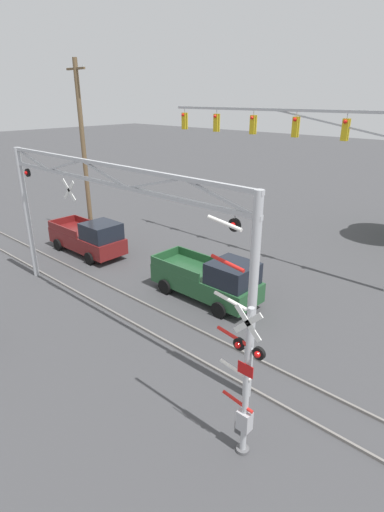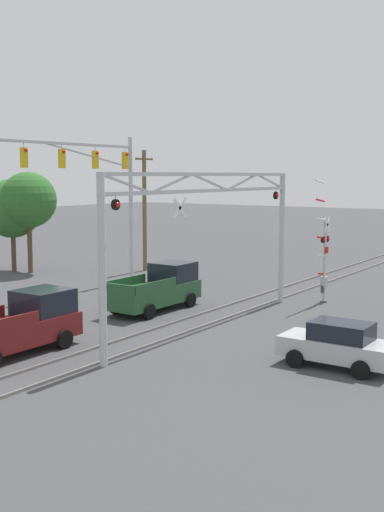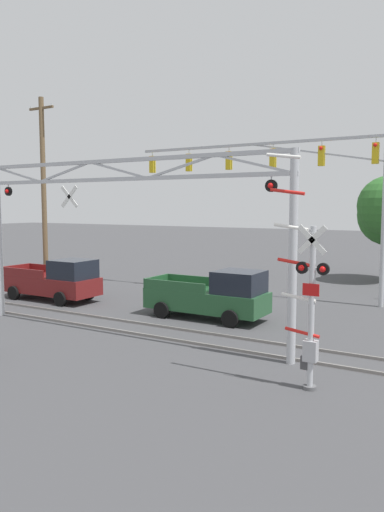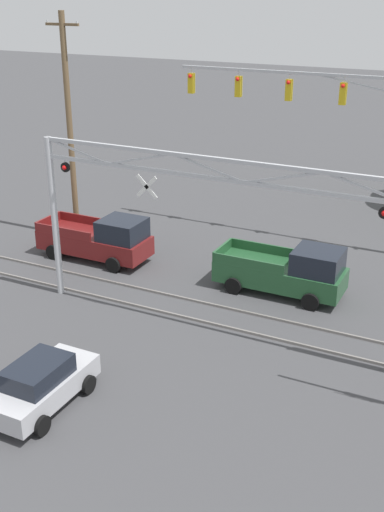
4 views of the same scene
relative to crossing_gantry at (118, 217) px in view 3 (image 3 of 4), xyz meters
The scene contains 8 objects.
rail_track_near 4.42m from the crossing_gantry, 87.30° to the left, with size 80.00×0.08×0.10m, color gray.
rail_track_far 4.74m from the crossing_gantry, 89.56° to the left, with size 80.00×0.08×0.10m, color gray.
crossing_gantry is the anchor object (origin of this frame).
crossing_signal_mast 8.35m from the crossing_gantry, 13.31° to the right, with size 1.76×0.35×6.29m.
traffic_signal_span 11.23m from the crossing_gantry, 72.32° to the left, with size 14.03×0.39×8.75m.
pickup_truck_lead 5.67m from the crossing_gantry, 66.42° to the left, with size 5.33×2.21×2.17m.
pickup_truck_following 8.80m from the crossing_gantry, 152.64° to the left, with size 5.37×2.21×2.17m.
utility_pole_left 11.53m from the crossing_gantry, 150.33° to the left, with size 1.80×0.28×10.89m.
Camera 3 is at (11.78, 0.78, 4.89)m, focal length 35.00 mm.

